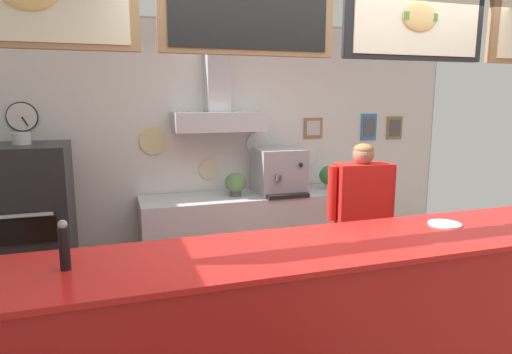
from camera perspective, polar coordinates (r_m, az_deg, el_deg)
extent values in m
cube|color=#9E9E99|center=(4.99, -2.83, 3.77)|extent=(5.24, 0.12, 2.72)
cube|color=white|center=(4.93, -2.63, 3.69)|extent=(5.20, 0.01, 2.68)
cylinder|color=black|center=(4.78, -27.91, 6.88)|extent=(0.28, 0.02, 0.28)
cylinder|color=white|center=(4.77, -27.94, 6.87)|extent=(0.26, 0.01, 0.26)
cube|color=black|center=(4.76, -27.64, 6.37)|extent=(0.06, 0.01, 0.09)
cylinder|color=beige|center=(4.74, -13.10, 4.54)|extent=(0.29, 0.02, 0.29)
cylinder|color=beige|center=(4.87, -6.14, 1.02)|extent=(0.22, 0.02, 0.22)
cylinder|color=white|center=(4.98, 0.17, 4.33)|extent=(0.26, 0.02, 0.26)
cylinder|color=white|center=(5.22, 6.60, 2.77)|extent=(0.24, 0.02, 0.24)
cube|color=#997047|center=(5.22, 7.37, 6.29)|extent=(0.23, 0.02, 0.23)
cube|color=silver|center=(5.21, 7.42, 6.28)|extent=(0.17, 0.01, 0.17)
cube|color=teal|center=(5.57, 14.32, 6.26)|extent=(0.21, 0.02, 0.32)
cube|color=#555555|center=(5.57, 14.38, 6.25)|extent=(0.15, 0.01, 0.23)
cube|color=#997047|center=(5.78, 17.41, 6.08)|extent=(0.22, 0.02, 0.28)
cube|color=#4F4F4F|center=(5.77, 17.47, 6.07)|extent=(0.16, 0.01, 0.20)
cube|color=silver|center=(4.66, -4.77, 7.13)|extent=(0.95, 0.39, 0.20)
cube|color=silver|center=(4.74, -5.08, 13.81)|extent=(0.24, 0.24, 0.90)
cube|color=olive|center=(2.59, -0.89, 20.80)|extent=(1.00, 0.05, 0.49)
cube|color=black|center=(2.57, -0.69, 20.91)|extent=(0.90, 0.01, 0.43)
cube|color=black|center=(3.09, 19.91, 18.50)|extent=(1.00, 0.05, 0.49)
cube|color=#F2E5C6|center=(3.07, 20.25, 18.54)|extent=(0.90, 0.01, 0.43)
ellipsoid|color=#E5BC70|center=(3.06, 20.41, 18.79)|extent=(0.25, 0.04, 0.18)
cube|color=#51843D|center=(3.05, 20.50, 18.80)|extent=(0.24, 0.01, 0.05)
cube|color=#B21916|center=(2.87, 11.98, -18.76)|extent=(4.44, 0.69, 1.07)
cube|color=red|center=(2.65, 12.42, -8.30)|extent=(4.53, 0.72, 0.03)
cube|color=silver|center=(4.88, 1.49, -7.28)|extent=(2.69, 0.62, 0.90)
cube|color=#9FA1A5|center=(4.97, 1.48, -10.45)|extent=(2.56, 0.57, 0.02)
cube|color=#232326|center=(4.31, -27.07, -6.43)|extent=(0.70, 0.72, 1.53)
cube|color=black|center=(3.92, -28.04, -6.21)|extent=(0.52, 0.02, 0.20)
cube|color=silver|center=(3.88, -28.25, -4.44)|extent=(0.49, 0.02, 0.02)
cylinder|color=silver|center=(4.17, -27.98, 4.40)|extent=(0.14, 0.14, 0.10)
cube|color=#232328|center=(4.09, 13.06, -11.65)|extent=(0.36, 0.24, 0.82)
cube|color=red|center=(3.89, 13.46, -2.27)|extent=(0.48, 0.27, 0.54)
cylinder|color=red|center=(4.01, 16.96, -1.68)|extent=(0.08, 0.08, 0.46)
cylinder|color=red|center=(3.78, 9.79, -2.07)|extent=(0.08, 0.08, 0.46)
sphere|color=#997056|center=(3.83, 13.68, 2.88)|extent=(0.18, 0.18, 0.18)
ellipsoid|color=olive|center=(3.83, 13.71, 3.48)|extent=(0.17, 0.17, 0.10)
cube|color=#A3A5AD|center=(4.74, 3.00, 0.78)|extent=(0.50, 0.44, 0.48)
cylinder|color=#4C4C51|center=(4.48, 2.94, -0.08)|extent=(0.06, 0.06, 0.06)
cube|color=black|center=(4.55, 4.13, -2.45)|extent=(0.45, 0.10, 0.04)
sphere|color=black|center=(4.56, 5.83, 1.58)|extent=(0.04, 0.04, 0.04)
cylinder|color=beige|center=(5.03, 9.56, -1.16)|extent=(0.13, 0.13, 0.07)
ellipsoid|color=#387A3D|center=(5.01, 9.60, 0.21)|extent=(0.25, 0.25, 0.23)
cylinder|color=#4C4C51|center=(4.62, -2.67, -2.07)|extent=(0.12, 0.12, 0.06)
ellipsoid|color=#5B844C|center=(4.60, -2.68, -0.73)|extent=(0.22, 0.22, 0.20)
cylinder|color=white|center=(3.14, 23.15, -5.59)|extent=(0.21, 0.21, 0.01)
cylinder|color=black|center=(2.33, -23.46, -8.50)|extent=(0.05, 0.05, 0.21)
sphere|color=gray|center=(2.29, -23.68, -5.63)|extent=(0.05, 0.05, 0.05)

